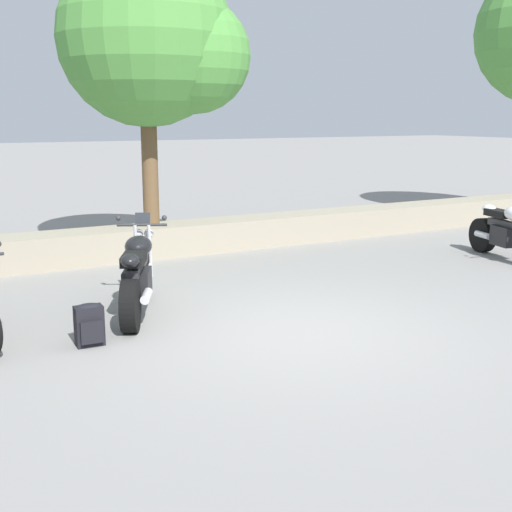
{
  "coord_description": "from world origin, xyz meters",
  "views": [
    {
      "loc": [
        -3.98,
        -6.26,
        2.44
      ],
      "look_at": [
        0.19,
        1.2,
        0.65
      ],
      "focal_mm": 47.01,
      "sensor_mm": 36.0,
      "label": 1
    }
  ],
  "objects_px": {
    "rider_backpack": "(89,324)",
    "leafy_tree_mid_left": "(156,42)",
    "motorcycle_white_far_right": "(509,232)",
    "motorcycle_black_centre": "(138,276)"
  },
  "relations": [
    {
      "from": "motorcycle_black_centre",
      "to": "rider_backpack",
      "type": "relative_size",
      "value": 4.08
    },
    {
      "from": "motorcycle_white_far_right",
      "to": "leafy_tree_mid_left",
      "type": "bearing_deg",
      "value": 146.5
    },
    {
      "from": "motorcycle_white_far_right",
      "to": "motorcycle_black_centre",
      "type": "bearing_deg",
      "value": 179.63
    },
    {
      "from": "leafy_tree_mid_left",
      "to": "rider_backpack",
      "type": "bearing_deg",
      "value": -120.55
    },
    {
      "from": "motorcycle_white_far_right",
      "to": "rider_backpack",
      "type": "height_order",
      "value": "motorcycle_white_far_right"
    },
    {
      "from": "motorcycle_black_centre",
      "to": "motorcycle_white_far_right",
      "type": "bearing_deg",
      "value": -0.37
    },
    {
      "from": "motorcycle_white_far_right",
      "to": "rider_backpack",
      "type": "relative_size",
      "value": 4.34
    },
    {
      "from": "motorcycle_black_centre",
      "to": "rider_backpack",
      "type": "height_order",
      "value": "motorcycle_black_centre"
    },
    {
      "from": "leafy_tree_mid_left",
      "to": "motorcycle_white_far_right",
      "type": "bearing_deg",
      "value": -33.5
    },
    {
      "from": "rider_backpack",
      "to": "leafy_tree_mid_left",
      "type": "distance_m",
      "value": 5.95
    }
  ]
}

